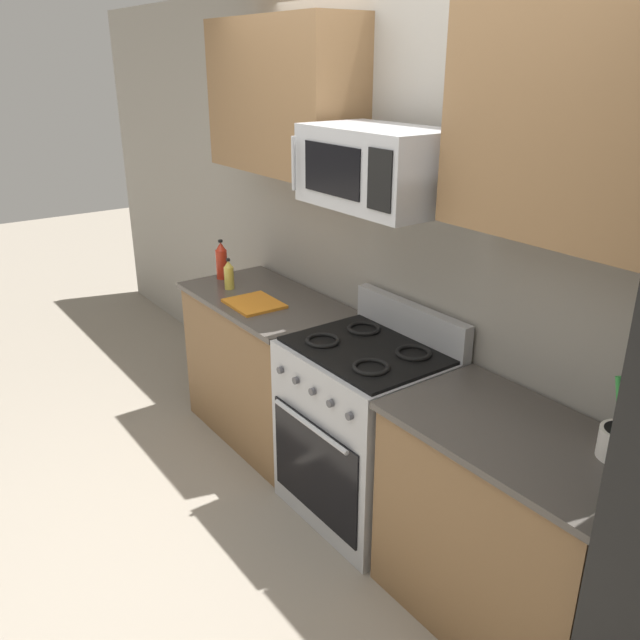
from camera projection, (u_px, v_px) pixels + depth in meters
name	position (u px, v px, depth m)	size (l,w,h in m)	color
ground_plane	(254.00, 560.00, 3.10)	(16.00, 16.00, 0.00)	gray
wall_back	(429.00, 259.00, 3.18)	(8.00, 0.10, 2.60)	#9E998E
counter_left	(267.00, 367.00, 4.00)	(1.10, 0.62, 0.91)	olive
range_oven	(365.00, 430.00, 3.29)	(0.76, 0.66, 1.09)	#B2B5BA
counter_right	(506.00, 529.00, 2.62)	(1.01, 0.62, 0.91)	olive
microwave	(377.00, 167.00, 2.82)	(0.69, 0.44, 0.34)	#B2B5BA
upper_cabinets_left	(283.00, 97.00, 3.51)	(1.09, 0.34, 0.79)	olive
upper_cabinets_right	(591.00, 121.00, 2.12)	(1.00, 0.34, 0.79)	olive
utensil_crock	(621.00, 441.00, 2.27)	(0.15, 0.15, 0.31)	white
cutting_board	(254.00, 304.00, 3.71)	(0.31, 0.26, 0.02)	orange
bottle_oil	(229.00, 275.00, 3.94)	(0.06, 0.06, 0.19)	gold
bottle_hot_sauce	(221.00, 261.00, 4.12)	(0.07, 0.07, 0.25)	red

